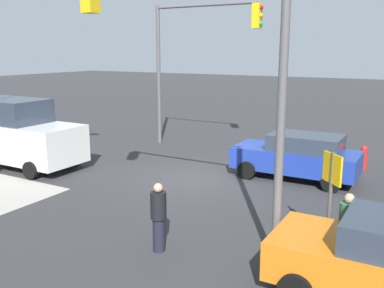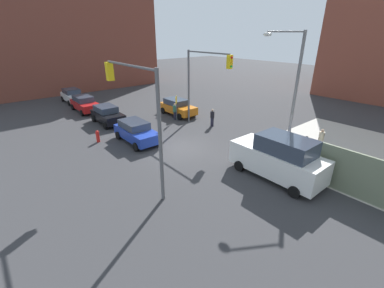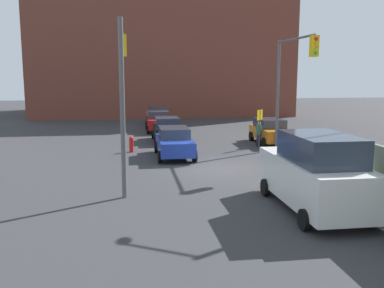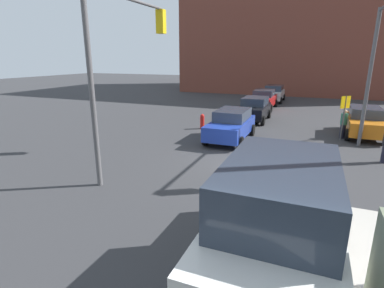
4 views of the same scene
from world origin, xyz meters
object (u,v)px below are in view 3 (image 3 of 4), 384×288
(fire_hydrant, at_px, (131,144))
(hatchback_red, at_px, (158,121))
(sedan_black, at_px, (167,129))
(pedestrian_walking_north, at_px, (304,142))
(traffic_signal_se_corner, at_px, (122,72))
(pedestrian_waiting, at_px, (259,134))
(hatchback_blue, at_px, (174,142))
(hatchback_white, at_px, (157,115))
(van_white_delivery, at_px, (315,173))
(hatchback_orange, at_px, (271,131))
(traffic_signal_nw_corner, at_px, (291,73))

(fire_hydrant, distance_m, hatchback_red, 9.61)
(sedan_black, bearing_deg, pedestrian_walking_north, 45.23)
(fire_hydrant, height_order, hatchback_red, hatchback_red)
(traffic_signal_se_corner, relative_size, pedestrian_walking_north, 4.05)
(traffic_signal_se_corner, bearing_deg, fire_hydrant, 177.71)
(pedestrian_waiting, bearing_deg, fire_hydrant, -75.94)
(hatchback_blue, distance_m, pedestrian_walking_north, 7.14)
(hatchback_white, distance_m, van_white_delivery, 26.48)
(hatchback_orange, xyz_separation_m, hatchback_blue, (3.73, -6.78, 0.00))
(traffic_signal_nw_corner, distance_m, fire_hydrant, 9.94)
(hatchback_blue, xyz_separation_m, hatchback_red, (-11.21, -0.12, 0.00))
(hatchback_blue, distance_m, van_white_delivery, 10.75)
(traffic_signal_nw_corner, bearing_deg, hatchback_red, -151.31)
(fire_hydrant, relative_size, hatchback_red, 0.21)
(traffic_signal_se_corner, xyz_separation_m, hatchback_white, (-21.77, 2.75, -3.77))
(fire_hydrant, xyz_separation_m, hatchback_white, (-14.27, 2.45, 0.36))
(hatchback_blue, height_order, pedestrian_waiting, hatchback_blue)
(fire_hydrant, height_order, pedestrian_waiting, pedestrian_waiting)
(traffic_signal_se_corner, height_order, van_white_delivery, traffic_signal_se_corner)
(traffic_signal_nw_corner, height_order, hatchback_orange, traffic_signal_nw_corner)
(sedan_black, height_order, pedestrian_waiting, sedan_black)
(fire_hydrant, bearing_deg, pedestrian_walking_north, 72.30)
(traffic_signal_nw_corner, xyz_separation_m, pedestrian_walking_north, (0.52, 0.70, -3.79))
(hatchback_red, bearing_deg, hatchback_orange, 42.68)
(hatchback_white, relative_size, van_white_delivery, 0.75)
(traffic_signal_se_corner, distance_m, hatchback_orange, 13.82)
(hatchback_orange, bearing_deg, van_white_delivery, -12.74)
(traffic_signal_nw_corner, distance_m, hatchback_white, 18.27)
(hatchback_white, relative_size, hatchback_red, 0.91)
(traffic_signal_nw_corner, xyz_separation_m, sedan_black, (-6.35, -6.23, -3.77))
(hatchback_orange, xyz_separation_m, hatchback_red, (-7.48, -6.90, 0.00))
(sedan_black, relative_size, van_white_delivery, 0.74)
(hatchback_orange, distance_m, pedestrian_waiting, 1.55)
(hatchback_orange, height_order, hatchback_white, same)
(traffic_signal_se_corner, xyz_separation_m, hatchback_red, (-16.85, 2.53, -3.77))
(sedan_black, distance_m, pedestrian_waiting, 6.33)
(pedestrian_waiting, bearing_deg, hatchback_white, -149.25)
(traffic_signal_nw_corner, xyz_separation_m, hatchback_white, (-16.75, -6.25, -3.77))
(hatchback_white, xyz_separation_m, pedestrian_walking_north, (17.27, 6.95, -0.01))
(hatchback_red, relative_size, van_white_delivery, 0.83)
(hatchback_red, bearing_deg, traffic_signal_nw_corner, 28.69)
(traffic_signal_nw_corner, bearing_deg, pedestrian_waiting, -167.95)
(traffic_signal_se_corner, height_order, pedestrian_walking_north, traffic_signal_se_corner)
(traffic_signal_nw_corner, distance_m, pedestrian_walking_north, 3.89)
(hatchback_blue, bearing_deg, pedestrian_waiting, 115.25)
(traffic_signal_nw_corner, bearing_deg, sedan_black, -135.56)
(hatchback_blue, bearing_deg, van_white_delivery, 19.86)
(van_white_delivery, bearing_deg, traffic_signal_se_corner, -125.34)
(hatchback_white, relative_size, pedestrian_waiting, 2.54)
(hatchback_white, height_order, hatchback_red, same)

